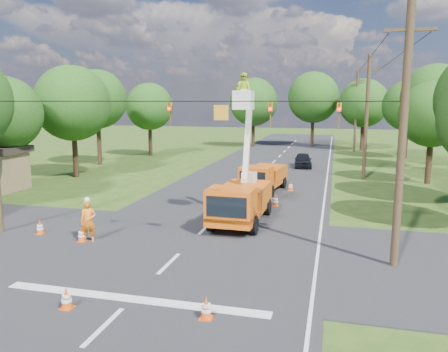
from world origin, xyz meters
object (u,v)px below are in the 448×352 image
(pole_right_far, at_px, (356,111))
(pole_right_mid, at_px, (367,116))
(tree_left_d, at_px, (72,103))
(tree_right_d, at_px, (434,97))
(traffic_cone_1, at_px, (206,308))
(tree_left_e, at_px, (97,99))
(traffic_cone_0, at_px, (66,298))
(ground_worker, at_px, (88,221))
(traffic_cone_2, at_px, (218,215))
(tree_right_c, at_px, (433,114))
(traffic_cone_3, at_px, (276,201))
(tree_left_c, at_px, (5,114))
(tree_far_c, at_px, (364,103))
(second_truck, at_px, (263,177))
(traffic_cone_5, at_px, (40,227))
(pole_right_near, at_px, (403,134))
(bucket_truck, at_px, (241,193))
(tree_left_f, at_px, (149,107))
(traffic_cone_7, at_px, (291,186))
(distant_car, at_px, (303,160))
(tree_far_a, at_px, (254,102))
(tree_right_e, at_px, (408,106))
(traffic_cone_4, at_px, (82,234))

(pole_right_far, bearing_deg, pole_right_mid, -90.00)
(tree_left_d, bearing_deg, tree_right_d, 21.93)
(traffic_cone_1, height_order, tree_left_e, tree_left_e)
(pole_right_far, xyz_separation_m, tree_left_d, (-23.50, -25.00, 1.02))
(traffic_cone_0, bearing_deg, pole_right_far, 77.60)
(traffic_cone_1, bearing_deg, ground_worker, 142.39)
(traffic_cone_2, xyz_separation_m, tree_right_c, (12.95, 14.47, 4.95))
(tree_left_d, bearing_deg, traffic_cone_3, -19.85)
(traffic_cone_0, distance_m, traffic_cone_1, 4.35)
(tree_left_c, xyz_separation_m, tree_left_d, (1.50, 6.00, 0.69))
(tree_right_d, bearing_deg, traffic_cone_2, -122.92)
(pole_right_far, distance_m, tree_far_c, 2.43)
(second_truck, relative_size, pole_right_far, 0.57)
(traffic_cone_3, height_order, traffic_cone_5, same)
(ground_worker, distance_m, pole_right_near, 13.68)
(traffic_cone_1, xyz_separation_m, tree_left_d, (-17.66, 20.80, 5.77))
(bucket_truck, relative_size, traffic_cone_1, 10.88)
(ground_worker, height_order, tree_far_c, tree_far_c)
(tree_right_c, height_order, tree_far_c, tree_far_c)
(traffic_cone_0, bearing_deg, pole_right_near, 31.60)
(bucket_truck, bearing_deg, traffic_cone_1, -82.33)
(pole_right_near, bearing_deg, tree_left_f, 127.84)
(ground_worker, height_order, tree_left_f, tree_left_f)
(traffic_cone_5, relative_size, tree_left_e, 0.08)
(traffic_cone_0, bearing_deg, tree_right_c, 59.52)
(pole_right_near, relative_size, pole_right_mid, 1.00)
(tree_right_c, bearing_deg, tree_left_f, 158.55)
(bucket_truck, xyz_separation_m, tree_right_d, (13.31, 22.59, 5.04))
(pole_right_mid, bearing_deg, traffic_cone_1, -102.75)
(traffic_cone_2, relative_size, traffic_cone_5, 1.00)
(traffic_cone_7, height_order, pole_right_far, pole_right_far)
(distant_car, height_order, tree_left_f, tree_left_f)
(ground_worker, xyz_separation_m, tree_far_a, (-0.46, 43.26, 5.22))
(traffic_cone_5, bearing_deg, tree_right_e, 58.68)
(tree_left_e, xyz_separation_m, tree_right_e, (30.60, 13.00, -0.68))
(pole_right_mid, relative_size, tree_left_d, 1.08)
(traffic_cone_0, bearing_deg, traffic_cone_1, 5.95)
(second_truck, bearing_deg, ground_worker, -107.48)
(traffic_cone_2, bearing_deg, ground_worker, -135.00)
(traffic_cone_0, distance_m, tree_far_c, 49.86)
(traffic_cone_7, bearing_deg, tree_left_d, 174.97)
(tree_left_c, distance_m, tree_left_d, 6.22)
(second_truck, relative_size, traffic_cone_4, 8.01)
(tree_right_d, bearing_deg, pole_right_mid, -131.99)
(traffic_cone_3, xyz_separation_m, tree_far_a, (-7.77, 34.42, 5.83))
(tree_right_e, bearing_deg, distant_car, -137.54)
(tree_right_c, relative_size, tree_right_e, 0.91)
(traffic_cone_7, distance_m, tree_right_e, 24.68)
(tree_far_c, bearing_deg, tree_left_c, -128.23)
(traffic_cone_2, height_order, traffic_cone_5, same)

